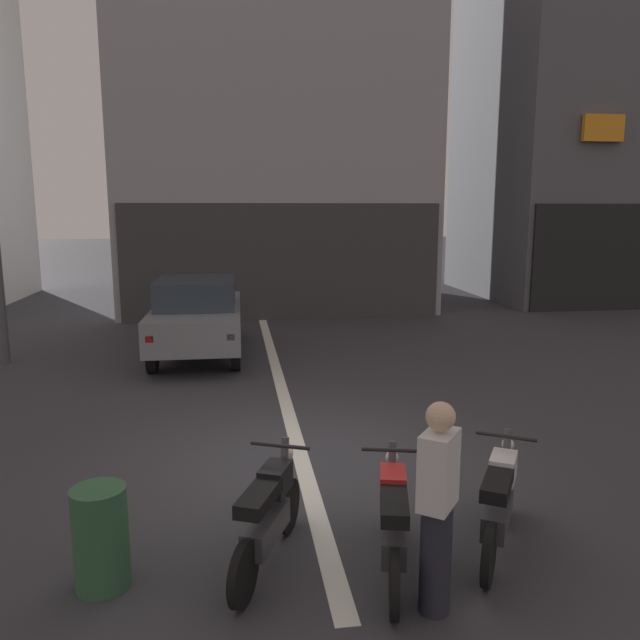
% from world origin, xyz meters
% --- Properties ---
extents(ground_plane, '(120.00, 120.00, 0.00)m').
position_xyz_m(ground_plane, '(0.00, 0.00, 0.00)').
color(ground_plane, '#333338').
extents(lane_centre_line, '(0.20, 18.00, 0.01)m').
position_xyz_m(lane_centre_line, '(0.00, 6.00, 0.00)').
color(lane_centre_line, silver).
rests_on(lane_centre_line, ground).
extents(building_mid_block, '(9.13, 7.60, 11.21)m').
position_xyz_m(building_mid_block, '(0.60, 13.68, 5.59)').
color(building_mid_block, '#9E9EA3').
rests_on(building_mid_block, ground).
extents(car_grey_crossing_near, '(1.80, 4.12, 1.64)m').
position_xyz_m(car_grey_crossing_near, '(-1.53, 5.81, 0.89)').
color(car_grey_crossing_near, black).
rests_on(car_grey_crossing_near, ground).
extents(motorcycle_black_row_leftmost, '(0.75, 1.57, 0.98)m').
position_xyz_m(motorcycle_black_row_leftmost, '(-0.53, -2.08, 0.46)').
color(motorcycle_black_row_leftmost, black).
rests_on(motorcycle_black_row_leftmost, ground).
extents(motorcycle_red_row_left_mid, '(0.58, 1.64, 0.98)m').
position_xyz_m(motorcycle_red_row_left_mid, '(0.50, -2.34, 0.46)').
color(motorcycle_red_row_left_mid, black).
rests_on(motorcycle_red_row_left_mid, ground).
extents(motorcycle_white_row_centre, '(0.92, 1.47, 0.98)m').
position_xyz_m(motorcycle_white_row_centre, '(1.54, -2.13, 0.46)').
color(motorcycle_white_row_centre, black).
rests_on(motorcycle_white_row_centre, ground).
extents(person_by_motorcycles, '(0.39, 0.42, 1.67)m').
position_xyz_m(person_by_motorcycles, '(0.69, -2.90, 0.86)').
color(person_by_motorcycles, '#23232D').
rests_on(person_by_motorcycles, ground).
extents(trash_bin, '(0.44, 0.44, 0.85)m').
position_xyz_m(trash_bin, '(-1.89, -2.21, 0.42)').
color(trash_bin, '#2D5938').
rests_on(trash_bin, ground).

